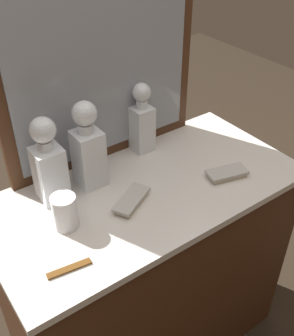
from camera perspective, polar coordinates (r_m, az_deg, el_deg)
ground_plane at (r=1.99m, az=0.00°, el=-21.99°), size 6.00×6.00×0.00m
dresser at (r=1.65m, az=0.00°, el=-14.20°), size 1.05×0.53×0.84m
dresser_mirror at (r=1.35m, az=-6.35°, el=15.20°), size 0.73×0.03×0.74m
crystal_decanter_center at (r=1.49m, az=-0.71°, el=6.07°), size 0.07×0.07×0.26m
crystal_decanter_rear at (r=1.32m, az=-8.11°, el=2.13°), size 0.09×0.09×0.30m
crystal_decanter_far_left at (r=1.28m, az=-13.39°, el=0.04°), size 0.09×0.09×0.29m
crystal_tumbler_far_right at (r=1.21m, az=-11.28°, el=-6.13°), size 0.07×0.07×0.11m
silver_brush_center at (r=1.42m, az=10.98°, el=-0.75°), size 0.15×0.10×0.02m
silver_brush_left at (r=1.28m, az=-2.17°, el=-4.52°), size 0.16×0.12×0.02m
tortoiseshell_comb at (r=1.12m, az=-10.72°, el=-13.52°), size 0.12×0.04×0.01m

